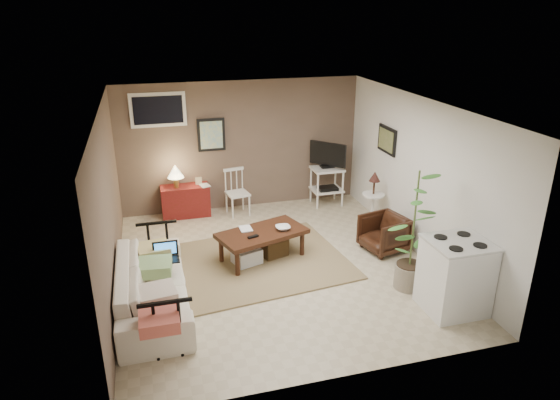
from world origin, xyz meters
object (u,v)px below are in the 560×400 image
object	(u,v)px
potted_plant	(414,227)
stove	(455,276)
spindle_chair	(237,194)
side_table	(374,193)
red_console	(185,198)
tv_stand	(327,172)
sofa	(152,278)
armchair	(384,232)
coffee_table	(262,243)

from	to	relation	value
potted_plant	stove	bearing A→B (deg)	-65.98
spindle_chair	side_table	world-z (taller)	side_table
potted_plant	red_console	bearing A→B (deg)	129.06
tv_stand	potted_plant	bearing A→B (deg)	-89.88
red_console	spindle_chair	xyz separation A→B (m)	(0.95, -0.16, 0.05)
sofa	armchair	bearing A→B (deg)	-79.07
tv_stand	armchair	bearing A→B (deg)	-85.15
spindle_chair	tv_stand	xyz separation A→B (m)	(1.77, 0.02, 0.25)
tv_stand	coffee_table	bearing A→B (deg)	-132.77
red_console	armchair	xyz separation A→B (m)	(2.89, -2.24, -0.03)
spindle_chair	tv_stand	bearing A→B (deg)	0.63
sofa	potted_plant	world-z (taller)	potted_plant
side_table	armchair	world-z (taller)	side_table
sofa	armchair	world-z (taller)	sofa
sofa	red_console	world-z (taller)	red_console
coffee_table	tv_stand	xyz separation A→B (m)	(1.75, 1.89, 0.38)
red_console	spindle_chair	size ratio (longest dim) A/B	1.18
red_console	potted_plant	distance (m)	4.35
sofa	spindle_chair	size ratio (longest dim) A/B	2.56
stove	spindle_chair	bearing A→B (deg)	118.24
armchair	potted_plant	world-z (taller)	potted_plant
coffee_table	stove	distance (m)	2.82
spindle_chair	stove	distance (m)	4.33
red_console	tv_stand	bearing A→B (deg)	-2.94
tv_stand	stove	xyz separation A→B (m)	(0.28, -3.83, -0.17)
sofa	spindle_chair	world-z (taller)	sofa
potted_plant	stove	world-z (taller)	potted_plant
tv_stand	sofa	bearing A→B (deg)	-140.58
coffee_table	sofa	distance (m)	1.87
spindle_chair	sofa	bearing A→B (deg)	-120.44
coffee_table	stove	size ratio (longest dim) A/B	1.51
spindle_chair	armchair	distance (m)	2.85
armchair	potted_plant	xyz separation A→B (m)	(-0.17, -1.11, 0.60)
armchair	stove	world-z (taller)	stove
coffee_table	stove	xyz separation A→B (m)	(2.03, -1.94, 0.20)
armchair	sofa	bearing A→B (deg)	-92.34
sofa	coffee_table	bearing A→B (deg)	-61.41
tv_stand	stove	bearing A→B (deg)	-85.79
armchair	stove	bearing A→B (deg)	-9.82
sofa	side_table	xyz separation A→B (m)	(3.78, 1.57, 0.20)
red_console	tv_stand	xyz separation A→B (m)	(2.71, -0.14, 0.31)
sofa	spindle_chair	bearing A→B (deg)	-30.44
spindle_chair	tv_stand	distance (m)	1.78
sofa	side_table	size ratio (longest dim) A/B	2.15
tv_stand	red_console	bearing A→B (deg)	177.06
red_console	side_table	bearing A→B (deg)	-23.65
side_table	coffee_table	bearing A→B (deg)	-162.55
red_console	armchair	distance (m)	3.66
spindle_chair	stove	xyz separation A→B (m)	(2.05, -3.81, 0.08)
tv_stand	stove	size ratio (longest dim) A/B	1.28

